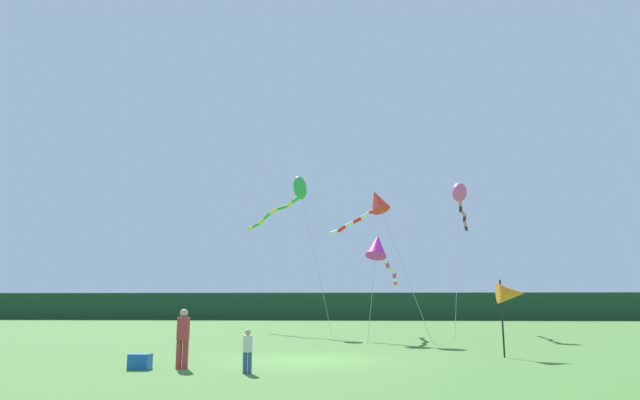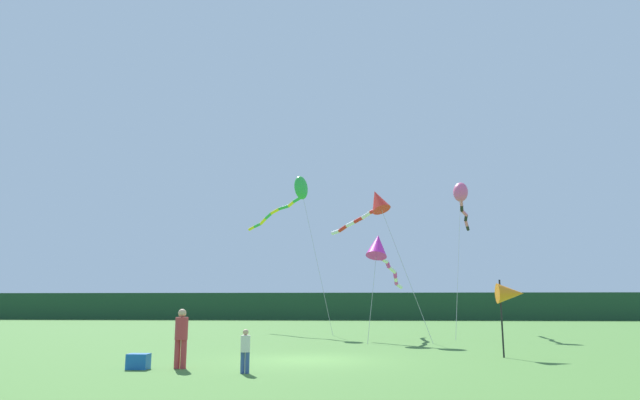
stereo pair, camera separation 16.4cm
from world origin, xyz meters
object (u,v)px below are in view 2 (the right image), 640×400
at_px(kite_rainbow, 461,197).
at_px(kite_red, 375,203).
at_px(banner_flag_pole, 510,294).
at_px(kite_green, 295,194).
at_px(person_child, 245,349).
at_px(cooler_box, 138,361).
at_px(kite_magenta, 380,250).
at_px(person_adult, 181,335).

relative_size(kite_rainbow, kite_red, 1.19).
bearing_deg(banner_flag_pole, kite_green, 121.27).
bearing_deg(banner_flag_pole, person_child, -149.69).
bearing_deg(kite_green, banner_flag_pole, -58.73).
distance_m(kite_red, kite_green, 8.13).
height_order(cooler_box, kite_red, kite_red).
bearing_deg(banner_flag_pole, cooler_box, -160.35).
xyz_separation_m(cooler_box, kite_magenta, (7.33, 12.38, 4.27)).
bearing_deg(kite_red, kite_magenta, -80.42).
height_order(person_child, kite_magenta, kite_magenta).
distance_m(person_adult, banner_flag_pole, 11.13).
bearing_deg(kite_green, kite_rainbow, -6.74).
bearing_deg(person_child, kite_rainbow, 63.43).
relative_size(person_adult, kite_rainbow, 0.18).
xyz_separation_m(banner_flag_pole, kite_rainbow, (1.17, 14.09, 6.13)).
distance_m(kite_green, kite_magenta, 9.77).
height_order(person_child, kite_green, kite_green).
height_order(person_child, kite_rainbow, kite_rainbow).
xyz_separation_m(kite_rainbow, kite_magenta, (-5.33, -5.81, -3.79)).
bearing_deg(person_adult, kite_red, 65.20).
height_order(banner_flag_pole, kite_magenta, kite_magenta).
bearing_deg(kite_magenta, kite_red, 99.58).
distance_m(banner_flag_pole, kite_magenta, 9.55).
bearing_deg(banner_flag_pole, kite_magenta, 116.64).
bearing_deg(cooler_box, banner_flag_pole, 19.65).
bearing_deg(kite_green, cooler_box, -96.40).
xyz_separation_m(person_adult, banner_flag_pole, (10.35, 3.90, 1.21)).
height_order(kite_rainbow, kite_red, kite_rainbow).
relative_size(banner_flag_pole, kite_red, 0.33).
xyz_separation_m(kite_rainbow, kite_green, (-10.48, 1.24, 0.60)).
bearing_deg(person_child, person_adult, 155.27).
bearing_deg(person_adult, kite_magenta, 63.03).
height_order(person_adult, kite_green, kite_green).
height_order(kite_rainbow, kite_green, kite_green).
bearing_deg(person_child, kite_green, 92.87).
distance_m(cooler_box, kite_red, 16.58).
bearing_deg(banner_flag_pole, person_adult, -159.34).
distance_m(cooler_box, kite_rainbow, 23.58).
height_order(kite_green, kite_magenta, kite_green).
xyz_separation_m(cooler_box, kite_green, (2.18, 19.42, 8.66)).
bearing_deg(kite_magenta, person_adult, -116.97).
bearing_deg(banner_flag_pole, kite_red, 115.12).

